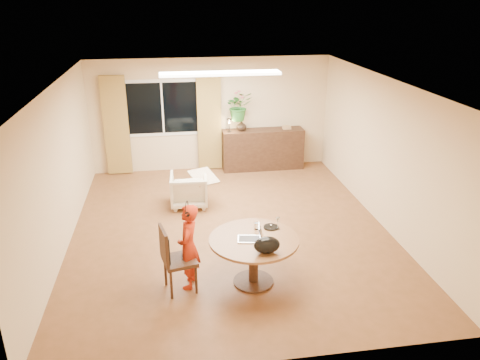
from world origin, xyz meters
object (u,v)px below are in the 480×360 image
at_px(child, 189,247).
at_px(armchair, 189,190).
at_px(sideboard, 263,149).
at_px(dining_table, 254,248).
at_px(dining_chair, 180,259).

relative_size(child, armchair, 1.74).
bearing_deg(child, sideboard, 171.13).
relative_size(dining_table, child, 1.01).
height_order(child, sideboard, child).
xyz_separation_m(dining_chair, armchair, (0.27, 2.84, -0.17)).
bearing_deg(sideboard, dining_chair, -114.42).
bearing_deg(dining_chair, armchair, 71.96).
bearing_deg(sideboard, dining_table, -102.98).
distance_m(dining_table, dining_chair, 1.05).
height_order(child, armchair, child).
bearing_deg(dining_table, child, 175.31).
distance_m(dining_table, armchair, 2.95).
distance_m(child, armchair, 2.78).
relative_size(dining_chair, sideboard, 0.52).
bearing_deg(armchair, dining_table, 108.00).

